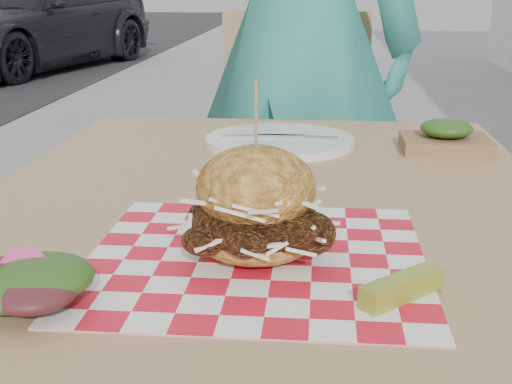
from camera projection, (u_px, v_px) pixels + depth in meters
diner at (297, 36)px, 1.85m from camera, size 0.77×0.65×1.79m
car_dark at (29, 21)px, 8.33m from camera, size 2.46×4.10×1.11m
patio_table at (264, 260)px, 0.97m from camera, size 0.80×1.20×0.75m
patio_chair at (289, 158)px, 2.02m from camera, size 0.47×0.48×0.95m
paper_liner at (256, 258)px, 0.77m from camera, size 0.36×0.36×0.00m
sandwich at (256, 210)px, 0.75m from camera, size 0.17×0.17×0.19m
pickle_spear at (402, 288)px, 0.66m from camera, size 0.08×0.08×0.02m
side_salad at (0, 298)px, 0.64m from camera, size 0.14×0.14×0.05m
place_setting at (280, 141)px, 1.29m from camera, size 0.27×0.27×0.02m
kraft_tray at (446, 138)px, 1.24m from camera, size 0.15×0.12×0.06m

